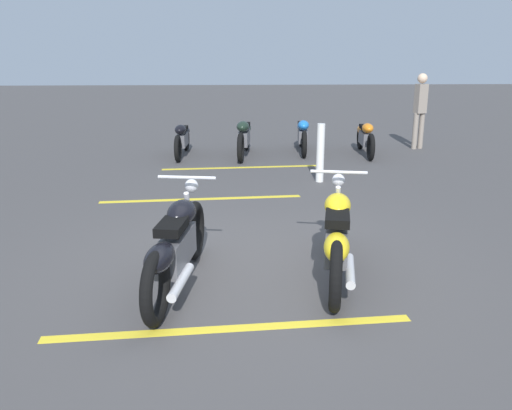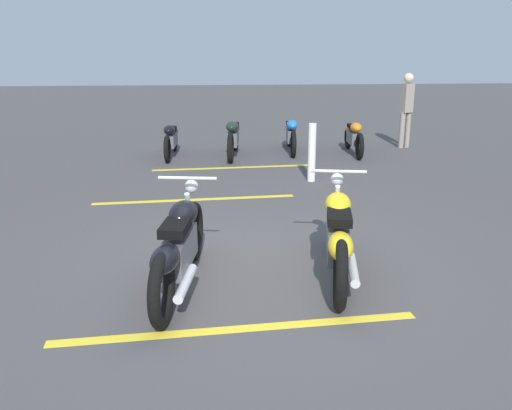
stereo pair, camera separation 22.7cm
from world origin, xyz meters
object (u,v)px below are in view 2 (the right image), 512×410
object	(u,v)px
motorcycle_dark_foreground	(179,247)
motorcycle_row_far_left	(353,136)
motorcycle_bright_foreground	(338,236)
bystander_near_row	(407,107)
motorcycle_row_right	(171,139)
bollard_post	(312,153)
motorcycle_row_center	(233,136)
motorcycle_row_left	(291,134)

from	to	relation	value
motorcycle_dark_foreground	motorcycle_row_far_left	bearing A→B (deg)	-18.26
motorcycle_bright_foreground	bystander_near_row	size ratio (longest dim) A/B	1.26
motorcycle_bright_foreground	motorcycle_row_far_left	world-z (taller)	motorcycle_bright_foreground
motorcycle_row_right	bollard_post	world-z (taller)	bollard_post
motorcycle_row_right	bollard_post	size ratio (longest dim) A/B	1.84
motorcycle_dark_foreground	motorcycle_row_right	bearing A→B (deg)	13.18
motorcycle_bright_foreground	motorcycle_dark_foreground	distance (m)	1.64
motorcycle_row_center	bollard_post	xyz separation A→B (m)	(-2.51, -1.30, 0.08)
bystander_near_row	motorcycle_row_far_left	bearing A→B (deg)	-84.95
motorcycle_bright_foreground	motorcycle_row_center	bearing A→B (deg)	17.69
motorcycle_row_center	motorcycle_row_far_left	bearing A→B (deg)	97.13
motorcycle_row_center	motorcycle_row_right	bearing A→B (deg)	-86.01
motorcycle_row_left	bystander_near_row	bearing A→B (deg)	99.67
motorcycle_bright_foreground	bollard_post	xyz separation A→B (m)	(4.25, -0.51, 0.06)
motorcycle_row_left	bystander_near_row	size ratio (longest dim) A/B	1.14
motorcycle_row_left	bystander_near_row	distance (m)	2.86
motorcycle_bright_foreground	motorcycle_row_left	distance (m)	7.21
motorcycle_row_center	motorcycle_bright_foreground	bearing A→B (deg)	13.12
motorcycle_row_far_left	motorcycle_row_right	bearing A→B (deg)	-86.39
bystander_near_row	bollard_post	size ratio (longest dim) A/B	1.68
bystander_near_row	motorcycle_dark_foreground	bearing A→B (deg)	-52.35
motorcycle_dark_foreground	motorcycle_row_far_left	xyz separation A→B (m)	(6.98, -3.57, -0.06)
motorcycle_bright_foreground	motorcycle_row_center	world-z (taller)	motorcycle_bright_foreground
motorcycle_row_center	motorcycle_row_right	xyz separation A→B (m)	(0.06, 1.37, -0.04)
motorcycle_row_far_left	motorcycle_row_right	xyz separation A→B (m)	(0.03, 4.11, -0.01)
motorcycle_row_far_left	motorcycle_row_right	world-z (taller)	motorcycle_row_far_left
motorcycle_bright_foreground	motorcycle_row_right	world-z (taller)	motorcycle_bright_foreground
bollard_post	motorcycle_dark_foreground	bearing A→B (deg)	154.22
motorcycle_row_center	motorcycle_dark_foreground	bearing A→B (deg)	-0.44
motorcycle_row_right	bystander_near_row	size ratio (longest dim) A/B	1.09
motorcycle_bright_foreground	bollard_post	bearing A→B (deg)	4.17
motorcycle_dark_foreground	bystander_near_row	distance (m)	9.13
motorcycle_row_far_left	motorcycle_dark_foreground	bearing A→B (deg)	-23.11
motorcycle_row_far_left	bystander_near_row	distance (m)	1.67
motorcycle_bright_foreground	motorcycle_dark_foreground	xyz separation A→B (m)	(-0.19, 1.63, 0.00)
motorcycle_dark_foreground	motorcycle_row_left	xyz separation A→B (m)	(7.38, -2.21, -0.05)
bystander_near_row	motorcycle_row_center	bearing A→B (deg)	-99.93
motorcycle_bright_foreground	motorcycle_row_left	xyz separation A→B (m)	(7.19, -0.58, -0.05)
bystander_near_row	bollard_post	world-z (taller)	bystander_near_row
motorcycle_row_right	motorcycle_row_center	bearing A→B (deg)	90.46
motorcycle_dark_foreground	bystander_near_row	bearing A→B (deg)	-24.41
motorcycle_row_center	bystander_near_row	xyz separation A→B (m)	(0.67, -4.16, 0.54)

